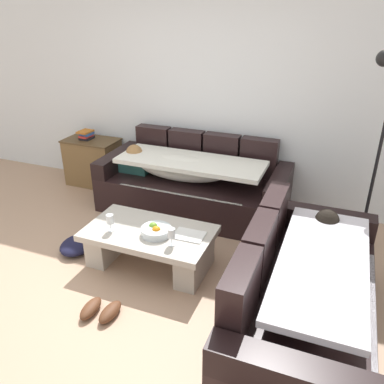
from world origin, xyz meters
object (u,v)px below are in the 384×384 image
pair_of_shoes (100,310)px  open_magazine (189,235)px  crumpled_garment (77,245)px  wine_glass_near_left (110,220)px  couch_near_window (304,295)px  side_cabinet (93,162)px  couch_along_wall (191,184)px  coffee_table (150,243)px  book_stack_on_cabinet (86,135)px  fruit_bowl (156,231)px  wine_glass_near_right (171,234)px  floor_lamp (375,144)px

pair_of_shoes → open_magazine: bearing=61.6°
crumpled_garment → wine_glass_near_left: bearing=-8.4°
couch_near_window → side_cabinet: couch_near_window is taller
open_magazine → side_cabinet: bearing=143.8°
couch_along_wall → couch_near_window: 2.17m
coffee_table → pair_of_shoes: size_ratio=3.99×
open_magazine → book_stack_on_cabinet: size_ratio=1.34×
couch_along_wall → side_cabinet: (-1.54, 0.23, -0.01)m
open_magazine → fruit_bowl: bearing=-164.1°
wine_glass_near_left → pair_of_shoes: bearing=-67.5°
wine_glass_near_right → pair_of_shoes: (-0.36, -0.62, -0.45)m
wine_glass_near_right → floor_lamp: bearing=38.7°
open_magazine → wine_glass_near_right: bearing=-114.0°
fruit_bowl → pair_of_shoes: bearing=-102.0°
coffee_table → fruit_bowl: 0.21m
pair_of_shoes → fruit_bowl: bearing=78.0°
pair_of_shoes → coffee_table: bearing=85.4°
fruit_bowl → open_magazine: 0.31m
wine_glass_near_right → floor_lamp: 2.06m
wine_glass_near_right → crumpled_garment: wine_glass_near_right is taller
book_stack_on_cabinet → wine_glass_near_right: bearing=-38.8°
side_cabinet → wine_glass_near_right: bearing=-39.8°
coffee_table → open_magazine: open_magazine is taller
wine_glass_near_right → couch_near_window: bearing=-9.4°
crumpled_garment → fruit_bowl: bearing=1.5°
wine_glass_near_left → open_magazine: size_ratio=0.59×
couch_near_window → crumpled_garment: 2.31m
fruit_bowl → floor_lamp: size_ratio=0.14×
couch_along_wall → couch_near_window: same height
fruit_bowl → wine_glass_near_right: bearing=-28.2°
couch_near_window → open_magazine: couch_near_window is taller
pair_of_shoes → crumpled_garment: (-0.75, 0.71, 0.01)m
floor_lamp → side_cabinet: bearing=174.2°
wine_glass_near_right → book_stack_on_cabinet: size_ratio=0.79×
couch_near_window → coffee_table: 1.51m
fruit_bowl → wine_glass_near_right: (0.21, -0.11, 0.08)m
side_cabinet → crumpled_garment: (0.79, -1.49, -0.26)m
crumpled_garment → side_cabinet: bearing=117.8°
couch_near_window → wine_glass_near_right: bearing=80.6°
wine_glass_near_left → book_stack_on_cabinet: bearing=130.5°
wine_glass_near_right → wine_glass_near_left: bearing=178.6°
side_cabinet → pair_of_shoes: (1.53, -2.20, -0.28)m
floor_lamp → wine_glass_near_left: bearing=-150.7°
coffee_table → side_cabinet: bearing=138.2°
coffee_table → wine_glass_near_left: bearing=-157.7°
couch_along_wall → fruit_bowl: bearing=-83.3°
fruit_bowl → open_magazine: fruit_bowl is taller
coffee_table → pair_of_shoes: 0.80m
floor_lamp → crumpled_garment: (-2.65, -1.14, -1.06)m
wine_glass_near_right → side_cabinet: side_cabinet is taller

